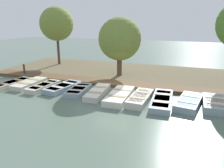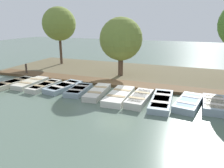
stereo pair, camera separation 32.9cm
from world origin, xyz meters
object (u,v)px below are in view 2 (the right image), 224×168
(park_tree_far_left, at_px, (59,24))
(rowboat_10, at_px, (214,104))
(rowboat_1, at_px, (31,83))
(park_tree_left, at_px, (121,39))
(rowboat_3, at_px, (63,87))
(rowboat_5, at_px, (98,92))
(rowboat_7, at_px, (140,98))
(rowboat_2, at_px, (44,86))
(rowboat_8, at_px, (161,101))
(rowboat_9, at_px, (189,103))
(rowboat_0, at_px, (13,83))
(rowboat_6, at_px, (119,96))
(rowboat_4, at_px, (79,90))
(mooring_post_near, at_px, (26,69))

(park_tree_far_left, bearing_deg, rowboat_10, 64.51)
(rowboat_1, relative_size, park_tree_left, 0.58)
(rowboat_3, relative_size, rowboat_5, 0.96)
(rowboat_7, bearing_deg, rowboat_3, -92.04)
(rowboat_3, bearing_deg, rowboat_1, -79.57)
(rowboat_3, relative_size, park_tree_far_left, 0.51)
(rowboat_2, distance_m, rowboat_8, 8.37)
(rowboat_5, xyz_separation_m, rowboat_9, (-0.13, 5.71, 0.01))
(rowboat_9, bearing_deg, rowboat_3, -80.77)
(rowboat_0, xyz_separation_m, rowboat_8, (-0.31, 11.05, -0.01))
(rowboat_6, bearing_deg, rowboat_2, -93.22)
(rowboat_3, bearing_deg, rowboat_9, 98.91)
(park_tree_left, bearing_deg, rowboat_10, 57.83)
(rowboat_3, relative_size, park_tree_left, 0.62)
(rowboat_6, xyz_separation_m, rowboat_10, (-0.55, 5.46, 0.01))
(rowboat_1, xyz_separation_m, park_tree_far_left, (-7.21, -2.07, 4.18))
(rowboat_6, bearing_deg, rowboat_9, 93.11)
(rowboat_2, distance_m, rowboat_10, 11.25)
(rowboat_0, height_order, park_tree_left, park_tree_left)
(rowboat_1, relative_size, rowboat_10, 1.10)
(rowboat_4, xyz_separation_m, rowboat_8, (0.10, 5.62, 0.01))
(rowboat_2, relative_size, rowboat_6, 0.86)
(rowboat_5, relative_size, park_tree_left, 0.64)
(rowboat_2, height_order, rowboat_5, rowboat_5)
(rowboat_3, relative_size, rowboat_7, 1.04)
(rowboat_1, distance_m, park_tree_left, 7.87)
(rowboat_7, height_order, rowboat_9, rowboat_7)
(rowboat_8, relative_size, rowboat_9, 1.16)
(rowboat_4, xyz_separation_m, rowboat_7, (0.25, 4.34, 0.05))
(rowboat_10, bearing_deg, rowboat_2, -87.27)
(rowboat_5, bearing_deg, rowboat_2, -94.18)
(mooring_post_near, bearing_deg, rowboat_0, 23.01)
(rowboat_3, height_order, rowboat_10, rowboat_10)
(rowboat_3, relative_size, rowboat_4, 1.14)
(rowboat_9, bearing_deg, rowboat_7, -72.69)
(rowboat_2, bearing_deg, rowboat_3, 105.67)
(rowboat_7, height_order, rowboat_10, rowboat_7)
(rowboat_0, height_order, rowboat_8, rowboat_0)
(rowboat_3, relative_size, rowboat_8, 0.85)
(rowboat_4, distance_m, rowboat_10, 8.49)
(rowboat_5, xyz_separation_m, park_tree_left, (-4.79, -0.06, 3.06))
(rowboat_8, bearing_deg, rowboat_10, 95.44)
(rowboat_5, relative_size, rowboat_7, 1.08)
(rowboat_0, bearing_deg, rowboat_9, 100.88)
(rowboat_3, distance_m, rowboat_8, 6.96)
(rowboat_7, distance_m, mooring_post_near, 11.31)
(rowboat_3, xyz_separation_m, rowboat_9, (0.07, 8.48, 0.01))
(rowboat_6, relative_size, rowboat_10, 1.25)
(rowboat_1, xyz_separation_m, rowboat_3, (-0.05, 2.86, -0.00))
(rowboat_5, distance_m, mooring_post_near, 8.44)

